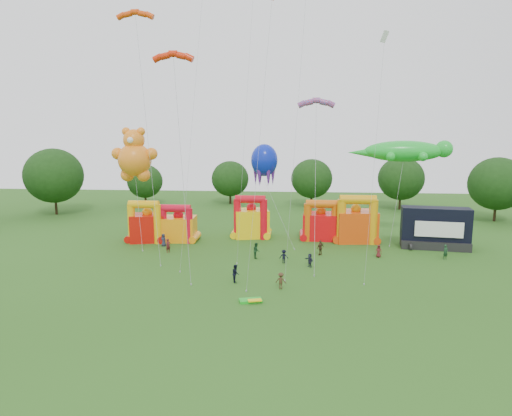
# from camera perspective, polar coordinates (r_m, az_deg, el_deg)

# --- Properties ---
(ground) EXTENTS (160.00, 160.00, 0.00)m
(ground) POSITION_cam_1_polar(r_m,az_deg,el_deg) (37.76, -2.83, -13.94)
(ground) COLOR #285518
(ground) RESTS_ON ground
(tree_ring) EXTENTS (127.11, 129.25, 12.07)m
(tree_ring) POSITION_cam_1_polar(r_m,az_deg,el_deg) (36.51, -4.69, -4.40)
(tree_ring) COLOR #352314
(tree_ring) RESTS_ON ground
(bouncy_castle_0) EXTENTS (5.35, 4.67, 5.88)m
(bouncy_castle_0) POSITION_cam_1_polar(r_m,az_deg,el_deg) (64.65, -13.44, -2.12)
(bouncy_castle_0) COLOR red
(bouncy_castle_0) RESTS_ON ground
(bouncy_castle_1) EXTENTS (4.71, 3.82, 5.31)m
(bouncy_castle_1) POSITION_cam_1_polar(r_m,az_deg,el_deg) (64.02, -9.70, -2.30)
(bouncy_castle_1) COLOR orange
(bouncy_castle_1) RESTS_ON ground
(bouncy_castle_2) EXTENTS (5.46, 4.75, 6.24)m
(bouncy_castle_2) POSITION_cam_1_polar(r_m,az_deg,el_deg) (65.30, -0.61, -1.62)
(bouncy_castle_2) COLOR yellow
(bouncy_castle_2) RESTS_ON ground
(bouncy_castle_3) EXTENTS (5.08, 4.18, 5.79)m
(bouncy_castle_3) POSITION_cam_1_polar(r_m,az_deg,el_deg) (64.68, 8.09, -1.98)
(bouncy_castle_3) COLOR red
(bouncy_castle_3) RESTS_ON ground
(bouncy_castle_4) EXTENTS (5.86, 4.91, 6.68)m
(bouncy_castle_4) POSITION_cam_1_polar(r_m,az_deg,el_deg) (64.15, 12.36, -1.91)
(bouncy_castle_4) COLOR #E3440C
(bouncy_castle_4) RESTS_ON ground
(stage_trailer) EXTENTS (8.84, 4.32, 5.39)m
(stage_trailer) POSITION_cam_1_polar(r_m,az_deg,el_deg) (63.66, 21.49, -2.39)
(stage_trailer) COLOR black
(stage_trailer) RESTS_ON ground
(teddy_bear_kite) EXTENTS (6.10, 5.59, 15.67)m
(teddy_bear_kite) POSITION_cam_1_polar(r_m,az_deg,el_deg) (61.35, -14.76, 3.93)
(teddy_bear_kite) COLOR orange
(teddy_bear_kite) RESTS_ON ground
(gecko_kite) EXTENTS (14.06, 6.66, 13.95)m
(gecko_kite) POSITION_cam_1_polar(r_m,az_deg,el_deg) (64.98, 17.62, 3.93)
(gecko_kite) COLOR green
(gecko_kite) RESTS_ON ground
(octopus_kite) EXTENTS (6.21, 7.13, 13.45)m
(octopus_kite) POSITION_cam_1_polar(r_m,az_deg,el_deg) (61.20, 2.39, 0.95)
(octopus_kite) COLOR #0B1FB2
(octopus_kite) RESTS_ON ground
(parafoil_kites) EXTENTS (26.44, 15.12, 30.41)m
(parafoil_kites) POSITION_cam_1_polar(r_m,az_deg,el_deg) (53.14, -11.36, 7.94)
(parafoil_kites) COLOR red
(parafoil_kites) RESTS_ON ground
(diamond_kites) EXTENTS (21.84, 15.61, 41.56)m
(diamond_kites) POSITION_cam_1_polar(r_m,az_deg,el_deg) (48.81, 1.36, 10.75)
(diamond_kites) COLOR red
(diamond_kites) RESTS_ON ground
(folded_kite_bundle) EXTENTS (2.19, 1.50, 0.31)m
(folded_kite_bundle) POSITION_cam_1_polar(r_m,az_deg,el_deg) (41.53, -0.61, -11.48)
(folded_kite_bundle) COLOR green
(folded_kite_bundle) RESTS_ON ground
(spectator_0) EXTENTS (0.96, 0.80, 1.68)m
(spectator_0) POSITION_cam_1_polar(r_m,az_deg,el_deg) (61.72, -11.50, -3.94)
(spectator_0) COLOR #23283B
(spectator_0) RESTS_ON ground
(spectator_1) EXTENTS (0.75, 0.76, 1.77)m
(spectator_1) POSITION_cam_1_polar(r_m,az_deg,el_deg) (58.36, -10.92, -4.66)
(spectator_1) COLOR #55181B
(spectator_1) RESTS_ON ground
(spectator_2) EXTENTS (0.86, 1.03, 1.91)m
(spectator_2) POSITION_cam_1_polar(r_m,az_deg,el_deg) (54.83, 0.04, -5.33)
(spectator_2) COLOR #183C1D
(spectator_2) RESTS_ON ground
(spectator_3) EXTENTS (1.06, 0.65, 1.58)m
(spectator_3) POSITION_cam_1_polar(r_m,az_deg,el_deg) (52.98, 3.50, -6.07)
(spectator_3) COLOR black
(spectator_3) RESTS_ON ground
(spectator_4) EXTENTS (1.12, 1.09, 1.88)m
(spectator_4) POSITION_cam_1_polar(r_m,az_deg,el_deg) (56.71, 8.05, -4.94)
(spectator_4) COLOR #472F1C
(spectator_4) RESTS_ON ground
(spectator_5) EXTENTS (1.17, 1.45, 1.55)m
(spectator_5) POSITION_cam_1_polar(r_m,az_deg,el_deg) (51.76, 6.73, -6.51)
(spectator_5) COLOR #23243B
(spectator_5) RESTS_ON ground
(spectator_6) EXTENTS (0.84, 0.66, 1.52)m
(spectator_6) POSITION_cam_1_polar(r_m,az_deg,el_deg) (57.23, 15.08, -5.23)
(spectator_6) COLOR #5B1A1C
(spectator_6) RESTS_ON ground
(spectator_7) EXTENTS (0.78, 0.67, 1.80)m
(spectator_7) POSITION_cam_1_polar(r_m,az_deg,el_deg) (58.82, 22.61, -5.11)
(spectator_7) COLOR #16371D
(spectator_7) RESTS_ON ground
(spectator_8) EXTENTS (0.84, 1.00, 1.82)m
(spectator_8) POSITION_cam_1_polar(r_m,az_deg,el_deg) (46.44, -2.55, -8.17)
(spectator_8) COLOR black
(spectator_8) RESTS_ON ground
(spectator_9) EXTENTS (1.15, 0.80, 1.63)m
(spectator_9) POSITION_cam_1_polar(r_m,az_deg,el_deg) (44.60, 3.13, -9.06)
(spectator_9) COLOR #402B19
(spectator_9) RESTS_ON ground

